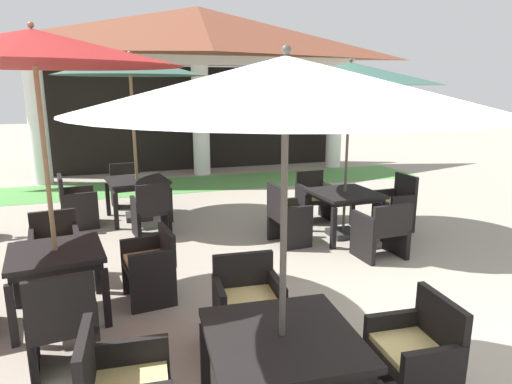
% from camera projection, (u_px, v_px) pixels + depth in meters
% --- Properties ---
extents(ground_plane, '(60.00, 60.00, 0.00)m').
position_uv_depth(ground_plane, '(408.00, 365.00, 3.92)').
color(ground_plane, '#9E9384').
extents(background_pavilion, '(9.28, 2.54, 4.39)m').
position_uv_depth(background_pavilion, '(198.00, 48.00, 11.82)').
color(background_pavilion, white).
rests_on(background_pavilion, ground).
extents(lawn_strip, '(11.08, 1.89, 0.01)m').
position_uv_depth(lawn_strip, '(212.00, 183.00, 11.34)').
color(lawn_strip, '#519347').
rests_on(lawn_strip, ground).
extents(patio_table_near_foreground, '(1.03, 1.03, 0.74)m').
position_uv_depth(patio_table_near_foreground, '(345.00, 198.00, 7.15)').
color(patio_table_near_foreground, black).
rests_on(patio_table_near_foreground, ground).
extents(patio_umbrella_near_foreground, '(2.72, 2.72, 2.79)m').
position_uv_depth(patio_umbrella_near_foreground, '(350.00, 75.00, 6.71)').
color(patio_umbrella_near_foreground, '#2D2D2D').
rests_on(patio_umbrella_near_foreground, ground).
extents(patio_chair_near_foreground_west, '(0.54, 0.61, 0.94)m').
position_uv_depth(patio_chair_near_foreground_west, '(287.00, 217.00, 6.85)').
color(patio_chair_near_foreground_west, black).
rests_on(patio_chair_near_foreground_west, ground).
extents(patio_chair_near_foreground_north, '(0.59, 0.58, 0.87)m').
position_uv_depth(patio_chair_near_foreground_north, '(314.00, 198.00, 8.12)').
color(patio_chair_near_foreground_north, black).
rests_on(patio_chair_near_foreground_north, ground).
extents(patio_chair_near_foreground_east, '(0.52, 0.58, 0.94)m').
position_uv_depth(patio_chair_near_foreground_east, '(396.00, 205.00, 7.54)').
color(patio_chair_near_foreground_east, black).
rests_on(patio_chair_near_foreground_east, ground).
extents(patio_chair_near_foreground_south, '(0.66, 0.58, 0.83)m').
position_uv_depth(patio_chair_near_foreground_south, '(382.00, 230.00, 6.29)').
color(patio_chair_near_foreground_south, black).
rests_on(patio_chair_near_foreground_south, ground).
extents(patio_table_mid_left, '(1.02, 1.02, 0.74)m').
position_uv_depth(patio_table_mid_left, '(56.00, 260.00, 4.60)').
color(patio_table_mid_left, black).
rests_on(patio_table_mid_left, ground).
extents(patio_umbrella_mid_left, '(2.75, 2.75, 2.95)m').
position_uv_depth(patio_umbrella_mid_left, '(33.00, 49.00, 4.13)').
color(patio_umbrella_mid_left, '#2D2D2D').
rests_on(patio_umbrella_mid_left, ground).
extents(patio_chair_mid_left_south, '(0.61, 0.58, 0.91)m').
position_uv_depth(patio_chair_mid_left_south, '(63.00, 324.00, 3.80)').
color(patio_chair_mid_left_south, black).
rests_on(patio_chair_mid_left_south, ground).
extents(patio_chair_mid_left_east, '(0.58, 0.65, 0.81)m').
position_uv_depth(patio_chair_mid_left_east, '(151.00, 266.00, 5.05)').
color(patio_chair_mid_left_east, black).
rests_on(patio_chair_mid_left_east, ground).
extents(patio_chair_mid_left_north, '(0.62, 0.62, 0.87)m').
position_uv_depth(patio_chair_mid_left_north, '(56.00, 250.00, 5.49)').
color(patio_chair_mid_left_north, black).
rests_on(patio_chair_mid_left_north, ground).
extents(patio_table_mid_right, '(1.14, 1.14, 0.75)m').
position_uv_depth(patio_table_mid_right, '(137.00, 184.00, 8.11)').
color(patio_table_mid_right, black).
rests_on(patio_table_mid_right, ground).
extents(patio_umbrella_mid_right, '(2.57, 2.57, 2.96)m').
position_uv_depth(patio_umbrella_mid_right, '(130.00, 67.00, 7.64)').
color(patio_umbrella_mid_right, '#2D2D2D').
rests_on(patio_umbrella_mid_right, ground).
extents(patio_chair_mid_right_north, '(0.68, 0.58, 0.85)m').
position_uv_depth(patio_chair_mid_right_north, '(127.00, 186.00, 9.09)').
color(patio_chair_mid_right_north, black).
rests_on(patio_chair_mid_right_north, ground).
extents(patio_chair_mid_right_west, '(0.66, 0.71, 0.91)m').
position_uv_depth(patio_chair_mid_right_west, '(76.00, 203.00, 7.72)').
color(patio_chair_mid_right_west, black).
rests_on(patio_chair_mid_right_west, ground).
extents(patio_chair_mid_right_south, '(0.62, 0.58, 0.89)m').
position_uv_depth(patio_chair_mid_right_south, '(151.00, 211.00, 7.25)').
color(patio_chair_mid_right_south, black).
rests_on(patio_chair_mid_right_south, ground).
extents(patio_table_far_back, '(1.09, 1.09, 0.72)m').
position_uv_depth(patio_table_far_back, '(282.00, 346.00, 3.09)').
color(patio_table_far_back, black).
rests_on(patio_table_far_back, ground).
extents(patio_umbrella_far_back, '(2.59, 2.59, 2.61)m').
position_uv_depth(patio_umbrella_far_back, '(286.00, 88.00, 2.69)').
color(patio_umbrella_far_back, '#2D2D2D').
rests_on(patio_umbrella_far_back, ground).
extents(patio_chair_far_back_north, '(0.63, 0.54, 0.84)m').
position_uv_depth(patio_chair_far_back_north, '(248.00, 304.00, 4.14)').
color(patio_chair_far_back_north, black).
rests_on(patio_chair_far_back_north, ground).
extents(patio_chair_far_back_east, '(0.55, 0.63, 0.84)m').
position_uv_depth(patio_chair_far_back_east, '(416.00, 355.00, 3.39)').
color(patio_chair_far_back_east, black).
rests_on(patio_chair_far_back_east, ground).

